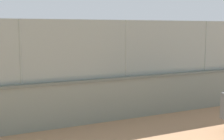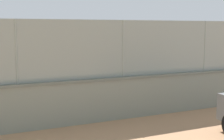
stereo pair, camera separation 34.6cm
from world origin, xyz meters
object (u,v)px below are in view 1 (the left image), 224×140
at_px(player_near_wall_returning, 149,65).
at_px(player_baseline_waiting, 110,67).
at_px(sports_ball, 177,83).
at_px(courtside_bench, 85,95).

bearing_deg(player_near_wall_returning, player_baseline_waiting, 0.47).
relative_size(player_baseline_waiting, sports_ball, 6.82).
bearing_deg(player_near_wall_returning, sports_ball, 129.68).
distance_m(sports_ball, courtside_bench, 6.09).
bearing_deg(player_baseline_waiting, sports_ball, 160.44).
height_order(player_near_wall_returning, player_baseline_waiting, player_near_wall_returning).
distance_m(player_near_wall_returning, sports_ball, 1.68).
height_order(player_baseline_waiting, sports_ball, player_baseline_waiting).
relative_size(player_near_wall_returning, sports_ball, 6.87).
height_order(player_near_wall_returning, sports_ball, player_near_wall_returning).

